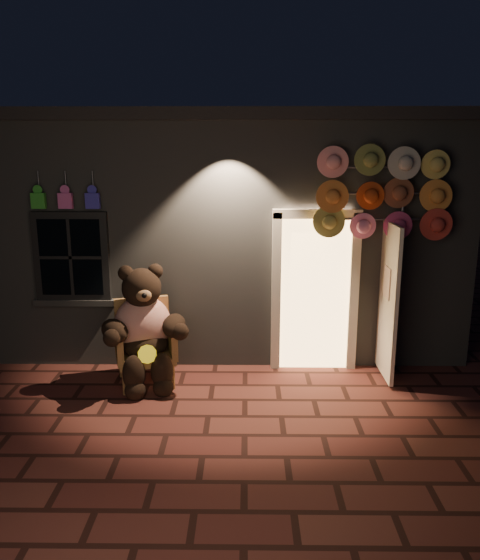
{
  "coord_description": "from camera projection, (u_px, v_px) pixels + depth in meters",
  "views": [
    {
      "loc": [
        0.43,
        -5.64,
        2.97
      ],
      "look_at": [
        0.35,
        1.0,
        1.35
      ],
      "focal_mm": 35.0,
      "sensor_mm": 36.0,
      "label": 1
    }
  ],
  "objects": [
    {
      "name": "shop_building",
      "position": [
        222.0,
        219.0,
        9.65
      ],
      "size": [
        7.3,
        5.95,
        3.51
      ],
      "color": "slate",
      "rests_on": "ground"
    },
    {
      "name": "wicker_armchair",
      "position": [
        144.0,
        342.0,
        7.02
      ],
      "size": [
        0.88,
        0.84,
        1.07
      ],
      "rotation": [
        0.0,
        0.0,
        0.29
      ],
      "color": "#B47445",
      "rests_on": "ground"
    },
    {
      "name": "teddy_bear",
      "position": [
        144.0,
        328.0,
        6.84
      ],
      "size": [
        1.11,
        1.01,
        1.59
      ],
      "rotation": [
        0.0,
        0.0,
        0.29
      ],
      "color": "red",
      "rests_on": "ground"
    },
    {
      "name": "ground",
      "position": [
        208.0,
        416.0,
        6.19
      ],
      "size": [
        60.0,
        60.0,
        0.0
      ],
      "primitive_type": "plane",
      "color": "brown",
      "rests_on": "ground"
    },
    {
      "name": "hat_rack",
      "position": [
        384.0,
        196.0,
        6.84
      ],
      "size": [
        1.68,
        0.22,
        2.97
      ],
      "color": "#59595E",
      "rests_on": "ground"
    }
  ]
}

